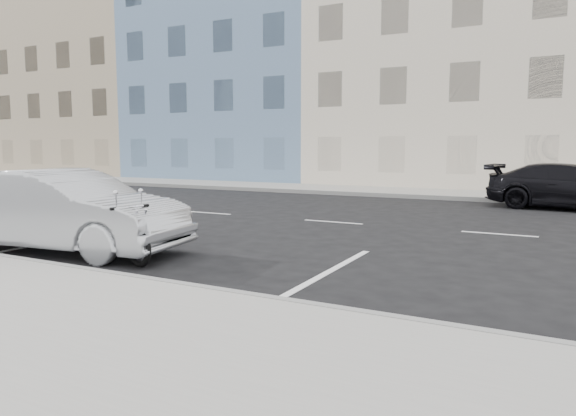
# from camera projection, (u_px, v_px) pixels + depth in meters

# --- Properties ---
(ground) EXTENTS (120.00, 120.00, 0.00)m
(ground) POSITION_uv_depth(u_px,v_px,m) (410.00, 228.00, 12.36)
(ground) COLOR black
(ground) RESTS_ON ground
(sidewalk_far) EXTENTS (80.00, 3.40, 0.15)m
(sidewalk_far) POSITION_uv_depth(u_px,v_px,m) (346.00, 190.00, 22.31)
(sidewalk_far) COLOR gray
(sidewalk_far) RESTS_ON ground
(curb_near) EXTENTS (80.00, 0.12, 0.16)m
(curb_near) POSITION_uv_depth(u_px,v_px,m) (3.00, 260.00, 8.49)
(curb_near) COLOR gray
(curb_near) RESTS_ON ground
(curb_far) EXTENTS (80.00, 0.12, 0.16)m
(curb_far) POSITION_uv_depth(u_px,v_px,m) (331.00, 193.00, 20.81)
(curb_far) COLOR gray
(curb_far) RESTS_ON ground
(bldg_far_west) EXTENTS (12.00, 12.00, 12.00)m
(bldg_far_west) POSITION_uv_depth(u_px,v_px,m) (119.00, 92.00, 37.95)
(bldg_far_west) COLOR tan
(bldg_far_west) RESTS_ON ground
(bldg_blue) EXTENTS (12.00, 12.00, 13.00)m
(bldg_blue) POSITION_uv_depth(u_px,v_px,m) (258.00, 74.00, 32.37)
(bldg_blue) COLOR slate
(bldg_blue) RESTS_ON ground
(bldg_cream) EXTENTS (12.00, 12.00, 11.50)m
(bldg_cream) POSITION_uv_depth(u_px,v_px,m) (454.00, 74.00, 26.94)
(bldg_cream) COLOR beige
(bldg_cream) RESTS_ON ground
(motorcycle) EXTENTS (1.93, 0.76, 0.98)m
(motorcycle) POSITION_uv_depth(u_px,v_px,m) (139.00, 240.00, 8.23)
(motorcycle) COLOR black
(motorcycle) RESTS_ON ground
(sedan_silver) EXTENTS (4.79, 2.20, 1.52)m
(sedan_silver) POSITION_uv_depth(u_px,v_px,m) (66.00, 211.00, 9.46)
(sedan_silver) COLOR #ACAFB4
(sedan_silver) RESTS_ON ground
(car_far) EXTENTS (5.12, 2.61, 1.42)m
(car_far) POSITION_uv_depth(u_px,v_px,m) (571.00, 187.00, 15.86)
(car_far) COLOR black
(car_far) RESTS_ON ground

